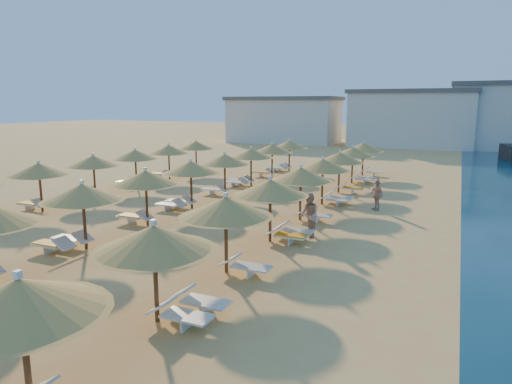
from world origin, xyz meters
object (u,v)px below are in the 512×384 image
at_px(parasol_row_west, 170,173).
at_px(beachgoer_b, 309,215).
at_px(parasol_row_east, 287,181).
at_px(beachgoer_c, 377,195).

height_order(parasol_row_west, beachgoer_b, parasol_row_west).
distance_m(parasol_row_east, beachgoer_c, 6.42).
distance_m(parasol_row_east, beachgoer_b, 1.86).
xyz_separation_m(parasol_row_west, beachgoer_b, (7.29, -0.64, -1.24)).
bearing_deg(beachgoer_c, beachgoer_b, -59.57).
bearing_deg(parasol_row_west, beachgoer_c, 31.40).
bearing_deg(beachgoer_c, parasol_row_west, -102.34).
height_order(parasol_row_east, beachgoer_b, parasol_row_east).
bearing_deg(parasol_row_east, parasol_row_west, 180.00).
xyz_separation_m(parasol_row_east, beachgoer_b, (1.24, -0.64, -1.24)).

